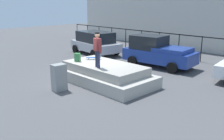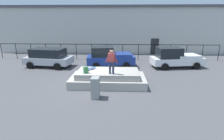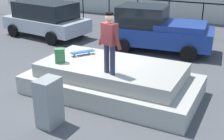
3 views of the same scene
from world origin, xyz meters
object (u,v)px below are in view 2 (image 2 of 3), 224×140
at_px(utility_box, 95,88).
at_px(car_silver_hatchback_near, 49,57).
at_px(skateboarder, 112,60).
at_px(car_blue_pickup_mid, 109,57).
at_px(backpack, 86,70).
at_px(skateboard, 92,68).
at_px(car_white_pickup_far, 175,58).

bearing_deg(utility_box, car_silver_hatchback_near, 130.52).
distance_m(skateboarder, car_silver_hatchback_near, 8.05).
distance_m(car_silver_hatchback_near, car_blue_pickup_mid, 5.67).
height_order(backpack, car_silver_hatchback_near, car_silver_hatchback_near).
distance_m(skateboarder, skateboard, 1.93).
xyz_separation_m(car_silver_hatchback_near, utility_box, (5.33, -6.69, -0.31)).
height_order(backpack, car_white_pickup_far, car_white_pickup_far).
bearing_deg(car_white_pickup_far, car_silver_hatchback_near, -178.72).
relative_size(backpack, utility_box, 0.35).
relative_size(skateboard, car_silver_hatchback_near, 0.17).
height_order(skateboarder, backpack, skateboarder).
xyz_separation_m(skateboarder, backpack, (-1.67, 0.09, -0.72)).
bearing_deg(backpack, skateboard, 43.10).
xyz_separation_m(skateboarder, car_silver_hatchback_near, (-6.15, 5.11, -0.96)).
bearing_deg(skateboard, car_blue_pickup_mid, 77.58).
xyz_separation_m(skateboarder, car_blue_pickup_mid, (-0.49, 5.31, -0.94)).
relative_size(car_silver_hatchback_near, utility_box, 3.66).
bearing_deg(utility_box, backpack, 118.76).
xyz_separation_m(backpack, car_silver_hatchback_near, (-4.48, 5.01, -0.24)).
relative_size(skateboarder, skateboard, 2.20).
relative_size(skateboarder, backpack, 3.82).
bearing_deg(car_silver_hatchback_near, car_blue_pickup_mid, 2.11).
height_order(skateboarder, car_blue_pickup_mid, skateboarder).
bearing_deg(car_silver_hatchback_near, skateboarder, -39.68).
height_order(skateboarder, car_silver_hatchback_near, skateboarder).
distance_m(backpack, utility_box, 1.96).
height_order(backpack, car_blue_pickup_mid, car_blue_pickup_mid).
height_order(skateboard, utility_box, utility_box).
bearing_deg(skateboarder, car_silver_hatchback_near, 140.32).
relative_size(skateboarder, car_blue_pickup_mid, 0.36).
bearing_deg(car_blue_pickup_mid, car_silver_hatchback_near, -177.89).
relative_size(car_silver_hatchback_near, car_blue_pickup_mid, 0.98).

